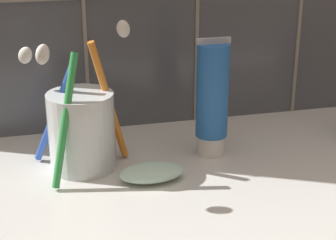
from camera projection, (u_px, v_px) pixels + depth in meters
The scene contains 4 objects.
sink_counter at pixel (226, 181), 69.95cm from camera, with size 65.29×38.95×2.00cm, color silver.
toothbrush_cup at pixel (81, 129), 69.57cm from camera, with size 14.46×11.72×18.45cm.
toothpaste_tube at pixel (210, 98), 72.47cm from camera, with size 4.42×4.21×15.79cm.
soap_bar at pixel (152, 173), 67.65cm from camera, with size 7.87×4.32×2.10cm, color silver.
Camera 1 is at (-22.31, -58.81, 33.37)cm, focal length 60.00 mm.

